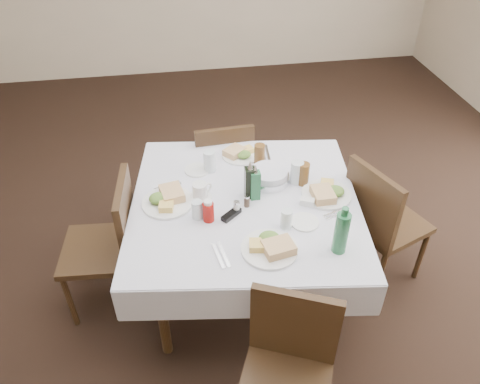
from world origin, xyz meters
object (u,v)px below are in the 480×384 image
(chair_east, at_px, (379,218))
(oil_cruet_green, at_px, (255,184))
(chair_north, at_px, (223,166))
(chair_west, at_px, (112,239))
(coffee_mug, at_px, (200,191))
(water_s, at_px, (286,219))
(ketchup_bottle, at_px, (208,211))
(oil_cruet_dark, at_px, (250,181))
(water_n, at_px, (210,161))
(water_w, at_px, (197,210))
(dining_table, at_px, (245,211))
(water_e, at_px, (297,172))
(chair_south, at_px, (289,364))
(bread_basket, at_px, (269,176))
(green_bottle, at_px, (341,232))

(chair_east, distance_m, oil_cruet_green, 0.87)
(chair_north, xyz_separation_m, chair_west, (-0.77, -0.71, 0.03))
(chair_north, distance_m, coffee_mug, 0.78)
(water_s, bearing_deg, ketchup_bottle, 162.75)
(chair_west, bearing_deg, oil_cruet_dark, -0.64)
(chair_north, relative_size, oil_cruet_dark, 3.44)
(chair_east, relative_size, water_n, 6.60)
(water_w, bearing_deg, chair_east, 3.69)
(chair_west, distance_m, coffee_mug, 0.62)
(dining_table, distance_m, coffee_mug, 0.29)
(water_n, bearing_deg, water_e, -22.46)
(oil_cruet_green, bearing_deg, water_n, 125.62)
(water_w, bearing_deg, oil_cruet_dark, 23.68)
(chair_south, height_order, oil_cruet_green, oil_cruet_green)
(water_n, xyz_separation_m, water_w, (-0.12, -0.44, -0.01))
(water_e, distance_m, oil_cruet_dark, 0.32)
(dining_table, distance_m, bread_basket, 0.27)
(water_e, bearing_deg, chair_west, -175.88)
(oil_cruet_green, bearing_deg, coffee_mug, 170.86)
(water_w, bearing_deg, oil_cruet_green, 19.43)
(chair_west, bearing_deg, oil_cruet_green, -1.81)
(water_s, bearing_deg, bread_basket, 90.48)
(bread_basket, bearing_deg, coffee_mug, -167.84)
(dining_table, height_order, chair_west, chair_west)
(chair_north, xyz_separation_m, chair_east, (0.90, -0.78, 0.03))
(water_e, bearing_deg, oil_cruet_green, -158.55)
(chair_north, relative_size, chair_east, 0.95)
(dining_table, bearing_deg, oil_cruet_dark, 47.57)
(water_n, height_order, green_bottle, green_bottle)
(dining_table, height_order, water_n, water_n)
(water_w, xyz_separation_m, ketchup_bottle, (0.06, -0.03, 0.01))
(bread_basket, bearing_deg, water_s, -89.52)
(chair_north, xyz_separation_m, water_n, (-0.13, -0.41, 0.33))
(water_n, xyz_separation_m, ketchup_bottle, (-0.06, -0.47, -0.01))
(water_e, relative_size, oil_cruet_green, 0.62)
(water_w, relative_size, coffee_mug, 0.78)
(water_e, height_order, water_w, water_e)
(water_e, relative_size, bread_basket, 0.58)
(chair_north, distance_m, chair_west, 1.04)
(chair_north, height_order, bread_basket, chair_north)
(chair_north, height_order, chair_west, chair_west)
(oil_cruet_dark, bearing_deg, ketchup_bottle, -146.75)
(water_w, distance_m, bread_basket, 0.54)
(chair_west, distance_m, water_s, 1.07)
(chair_south, relative_size, bread_basket, 3.52)
(oil_cruet_dark, bearing_deg, chair_west, 179.36)
(bread_basket, xyz_separation_m, ketchup_bottle, (-0.41, -0.30, 0.02))
(chair_west, xyz_separation_m, water_n, (0.64, 0.29, 0.30))
(chair_south, height_order, water_s, chair_south)
(green_bottle, bearing_deg, coffee_mug, 140.29)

